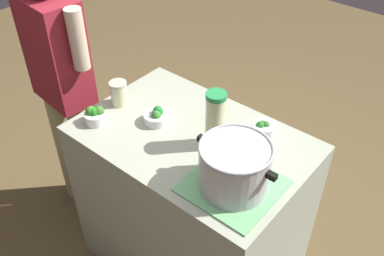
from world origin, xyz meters
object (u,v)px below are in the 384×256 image
(mason_jar, at_px, (119,93))
(broccoli_bowl_back, at_px, (95,115))
(cooking_pot, at_px, (235,166))
(lemonade_pitcher, at_px, (215,119))
(person_cook, at_px, (64,88))
(broccoli_bowl_front, at_px, (263,128))
(broccoli_bowl_center, at_px, (157,117))

(mason_jar, relative_size, broccoli_bowl_back, 1.23)
(cooking_pot, relative_size, lemonade_pitcher, 1.31)
(lemonade_pitcher, bearing_deg, person_cook, 7.11)
(broccoli_bowl_back, xyz_separation_m, person_cook, (0.41, -0.11, -0.08))
(broccoli_bowl_front, bearing_deg, cooking_pot, 103.75)
(mason_jar, bearing_deg, person_cook, 8.76)
(lemonade_pitcher, height_order, broccoli_bowl_front, lemonade_pitcher)
(broccoli_bowl_front, height_order, person_cook, person_cook)
(broccoli_bowl_center, height_order, person_cook, person_cook)
(cooking_pot, height_order, broccoli_bowl_front, cooking_pot)
(lemonade_pitcher, relative_size, person_cook, 0.17)
(lemonade_pitcher, distance_m, person_cook, 0.95)
(cooking_pot, bearing_deg, broccoli_bowl_back, 5.52)
(cooking_pot, relative_size, broccoli_bowl_back, 3.49)
(mason_jar, height_order, person_cook, person_cook)
(broccoli_bowl_back, bearing_deg, mason_jar, -82.97)
(cooking_pot, relative_size, mason_jar, 2.85)
(cooking_pot, bearing_deg, broccoli_bowl_center, -12.15)
(broccoli_bowl_center, distance_m, person_cook, 0.63)
(cooking_pot, xyz_separation_m, person_cook, (1.14, -0.04, -0.15))
(cooking_pot, bearing_deg, broccoli_bowl_front, -76.25)
(broccoli_bowl_center, bearing_deg, broccoli_bowl_back, 39.56)
(mason_jar, relative_size, broccoli_bowl_center, 1.03)
(lemonade_pitcher, relative_size, mason_jar, 2.17)
(broccoli_bowl_center, bearing_deg, mason_jar, 2.23)
(broccoli_bowl_front, distance_m, person_cook, 1.10)
(lemonade_pitcher, xyz_separation_m, broccoli_bowl_back, (0.52, 0.23, -0.10))
(cooking_pot, distance_m, person_cook, 1.15)
(broccoli_bowl_front, bearing_deg, lemonade_pitcher, 57.00)
(lemonade_pitcher, bearing_deg, mason_jar, 5.93)
(lemonade_pitcher, height_order, mason_jar, lemonade_pitcher)
(broccoli_bowl_front, bearing_deg, mason_jar, 20.58)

